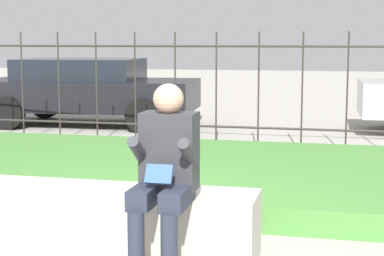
# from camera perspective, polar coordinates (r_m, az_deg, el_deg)

# --- Properties ---
(ground_plane) EXTENTS (60.00, 60.00, 0.00)m
(ground_plane) POSITION_cam_1_polar(r_m,az_deg,el_deg) (4.89, -5.07, -11.09)
(ground_plane) COLOR #A8A399
(stone_bench) EXTENTS (2.54, 0.51, 0.49)m
(stone_bench) POSITION_cam_1_polar(r_m,az_deg,el_deg) (4.95, -9.13, -8.27)
(stone_bench) COLOR #B7B2A3
(stone_bench) RESTS_ON ground_plane
(person_seated_reader) EXTENTS (0.42, 0.73, 1.29)m
(person_seated_reader) POSITION_cam_1_polar(r_m,az_deg,el_deg) (4.35, -2.42, -3.73)
(person_seated_reader) COLOR black
(person_seated_reader) RESTS_ON ground_plane
(grass_berm) EXTENTS (10.59, 3.46, 0.23)m
(grass_berm) POSITION_cam_1_polar(r_m,az_deg,el_deg) (7.13, 1.07, -4.09)
(grass_berm) COLOR #4C893D
(grass_berm) RESTS_ON ground_plane
(iron_fence) EXTENTS (8.59, 0.03, 1.71)m
(iron_fence) POSITION_cam_1_polar(r_m,az_deg,el_deg) (9.21, 4.04, 3.48)
(iron_fence) COLOR #332D28
(iron_fence) RESTS_ON ground_plane
(car_parked_left) EXTENTS (4.11, 2.17, 1.24)m
(car_parked_left) POSITION_cam_1_polar(r_m,az_deg,el_deg) (12.26, -9.29, 3.43)
(car_parked_left) COLOR black
(car_parked_left) RESTS_ON ground_plane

